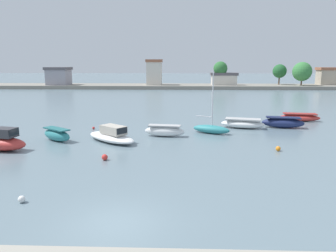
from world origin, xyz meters
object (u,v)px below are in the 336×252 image
object	(u,v)px
moored_boat_4	(211,129)
moored_boat_3	(164,131)
mooring_buoy_3	(278,149)
moored_boat_1	(57,135)
moored_boat_7	(300,117)
mooring_buoy_0	(22,199)
mooring_buoy_4	(105,157)
moored_boat_5	(243,124)
moored_boat_6	(283,123)
mooring_buoy_2	(94,128)
moored_boat_0	(0,142)
moored_boat_2	(112,136)

from	to	relation	value
moored_boat_4	moored_boat_3	bearing A→B (deg)	-135.26
moored_boat_3	mooring_buoy_3	world-z (taller)	moored_boat_3
moored_boat_3	moored_boat_4	xyz separation A→B (m)	(4.40, 1.47, -0.07)
moored_boat_1	moored_boat_7	xyz separation A→B (m)	(24.45, 10.52, -0.10)
mooring_buoy_0	mooring_buoy_4	xyz separation A→B (m)	(2.42, 7.00, 0.04)
moored_boat_1	moored_boat_5	bearing A→B (deg)	55.84
moored_boat_6	mooring_buoy_2	world-z (taller)	moored_boat_6
mooring_buoy_2	mooring_buoy_4	world-z (taller)	mooring_buoy_4
mooring_buoy_0	moored_boat_0	bearing A→B (deg)	123.53
mooring_buoy_0	moored_boat_1	bearing A→B (deg)	103.43
moored_boat_2	moored_boat_6	distance (m)	17.78
moored_boat_7	mooring_buoy_4	xyz separation A→B (m)	(-19.05, -16.01, -0.22)
mooring_buoy_2	moored_boat_7	bearing A→B (deg)	13.65
moored_boat_5	moored_boat_7	size ratio (longest dim) A/B	1.00
moored_boat_0	moored_boat_2	distance (m)	8.54
moored_boat_5	moored_boat_7	xyz separation A→B (m)	(7.37, 4.35, -0.04)
moored_boat_4	moored_boat_5	xyz separation A→B (m)	(3.49, 2.66, 0.03)
moored_boat_0	moored_boat_4	bearing A→B (deg)	33.61
moored_boat_4	mooring_buoy_3	size ratio (longest dim) A/B	15.65
moored_boat_1	moored_boat_6	xyz separation A→B (m)	(21.28, 6.48, 0.01)
moored_boat_2	mooring_buoy_2	world-z (taller)	moored_boat_2
moored_boat_5	mooring_buoy_2	bearing A→B (deg)	-162.18
moored_boat_7	moored_boat_2	bearing A→B (deg)	-143.12
moored_boat_5	moored_boat_7	world-z (taller)	moored_boat_5
moored_boat_2	moored_boat_3	xyz separation A→B (m)	(4.41, 2.19, 0.01)
moored_boat_6	mooring_buoy_4	distance (m)	19.88
mooring_buoy_0	moored_boat_3	bearing A→B (deg)	66.82
moored_boat_0	moored_boat_4	world-z (taller)	moored_boat_4
moored_boat_5	mooring_buoy_2	xyz separation A→B (m)	(-15.24, -1.14, -0.34)
mooring_buoy_3	moored_boat_2	bearing A→B (deg)	169.36
moored_boat_2	mooring_buoy_0	bearing A→B (deg)	-58.41
moored_boat_7	mooring_buoy_2	xyz separation A→B (m)	(-22.61, -5.49, -0.30)
mooring_buoy_4	moored_boat_5	bearing A→B (deg)	44.93
moored_boat_2	moored_boat_0	bearing A→B (deg)	-119.40
moored_boat_0	mooring_buoy_0	size ratio (longest dim) A/B	13.70
moored_boat_1	moored_boat_3	size ratio (longest dim) A/B	0.89
moored_boat_3	moored_boat_4	world-z (taller)	moored_boat_4
moored_boat_1	mooring_buoy_0	xyz separation A→B (m)	(2.98, -12.48, -0.36)
moored_boat_4	moored_boat_5	world-z (taller)	moored_boat_4
moored_boat_7	moored_boat_4	bearing A→B (deg)	-138.76
moored_boat_3	moored_boat_5	world-z (taller)	moored_boat_3
moored_boat_6	moored_boat_2	bearing A→B (deg)	-147.76
moored_boat_2	mooring_buoy_4	size ratio (longest dim) A/B	12.75
moored_boat_2	mooring_buoy_2	xyz separation A→B (m)	(-2.95, 5.18, -0.37)
mooring_buoy_0	moored_boat_2	bearing A→B (deg)	81.65
moored_boat_0	moored_boat_5	bearing A→B (deg)	36.64
moored_boat_0	mooring_buoy_0	xyz separation A→B (m)	(6.18, -9.32, -0.48)
mooring_buoy_0	mooring_buoy_2	xyz separation A→B (m)	(-1.14, 17.51, -0.04)
moored_boat_6	moored_boat_1	bearing A→B (deg)	-152.71
moored_boat_3	moored_boat_6	size ratio (longest dim) A/B	0.86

